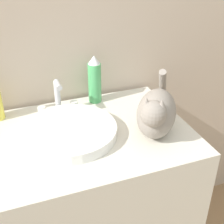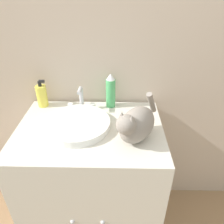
{
  "view_description": "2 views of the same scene",
  "coord_description": "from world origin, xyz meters",
  "views": [
    {
      "loc": [
        -0.25,
        -0.65,
        1.5
      ],
      "look_at": [
        0.1,
        0.27,
        0.93
      ],
      "focal_mm": 50.0,
      "sensor_mm": 36.0,
      "label": 1
    },
    {
      "loc": [
        0.14,
        -0.64,
        1.52
      ],
      "look_at": [
        0.12,
        0.28,
        0.95
      ],
      "focal_mm": 35.0,
      "sensor_mm": 36.0,
      "label": 2
    }
  ],
  "objects": [
    {
      "name": "cat",
      "position": [
        0.23,
        0.19,
        0.94
      ],
      "size": [
        0.24,
        0.29,
        0.21
      ],
      "rotation": [
        0.0,
        0.0,
        -2.2
      ],
      "color": "gray",
      "rests_on": "vanity_cabinet"
    },
    {
      "name": "sink_basin",
      "position": [
        -0.06,
        0.29,
        0.87
      ],
      "size": [
        0.35,
        0.35,
        0.04
      ],
      "color": "white",
      "rests_on": "vanity_cabinet"
    },
    {
      "name": "spray_bottle",
      "position": [
        0.1,
        0.51,
        0.95
      ],
      "size": [
        0.06,
        0.06,
        0.21
      ],
      "color": "#4CB266",
      "rests_on": "vanity_cabinet"
    },
    {
      "name": "wall_back",
      "position": [
        0.0,
        0.6,
        1.25
      ],
      "size": [
        6.0,
        0.05,
        2.5
      ],
      "color": "#C6B29E",
      "rests_on": "ground_plane"
    },
    {
      "name": "vanity_cabinet",
      "position": [
        0.0,
        0.28,
        0.43
      ],
      "size": [
        0.77,
        0.58,
        0.85
      ],
      "color": "silver",
      "rests_on": "ground_plane"
    },
    {
      "name": "faucet",
      "position": [
        -0.06,
        0.47,
        0.91
      ],
      "size": [
        0.17,
        0.08,
        0.15
      ],
      "color": "silver",
      "rests_on": "vanity_cabinet"
    }
  ]
}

